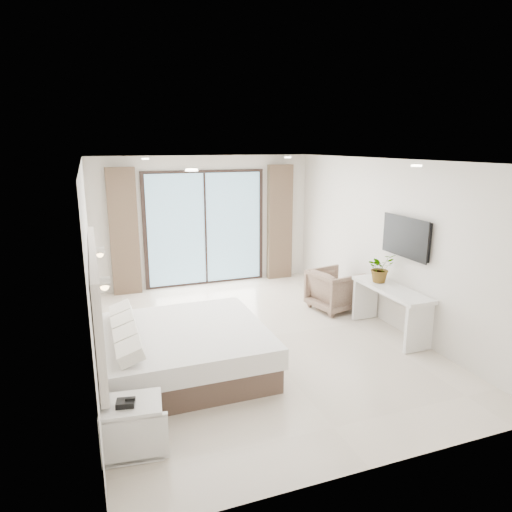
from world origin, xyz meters
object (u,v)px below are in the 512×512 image
Objects in this scene: console_desk at (391,300)px; armchair at (335,288)px; nightstand at (133,427)px; bed at (182,350)px.

armchair is (-0.25, 1.29, -0.16)m from console_desk.
nightstand is 0.77× the size of armchair.
armchair is at bearing 100.90° from console_desk.
armchair is at bearing 24.50° from bed.
bed reaches higher than nightstand.
console_desk is (4.06, 1.53, 0.30)m from nightstand.
console_desk is at bearing 1.81° from bed.
nightstand is at bearing 115.20° from armchair.
console_desk is at bearing 179.71° from armchair.
console_desk is (3.30, 0.10, 0.25)m from bed.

